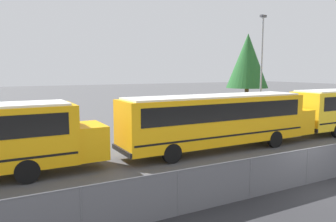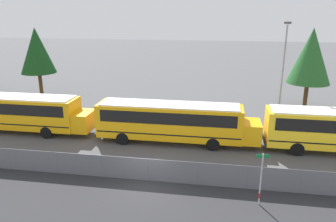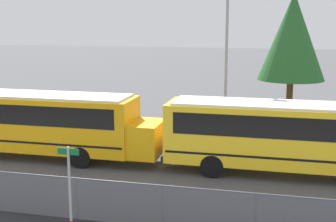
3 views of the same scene
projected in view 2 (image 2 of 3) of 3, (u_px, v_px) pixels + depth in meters
ground_plane at (148, 181)px, 20.80m from camera, size 200.00×200.00×0.00m
fence at (148, 170)px, 20.57m from camera, size 79.58×0.07×1.52m
school_bus_1 at (17, 110)px, 28.69m from camera, size 13.09×2.57×3.25m
school_bus_2 at (173, 120)px, 26.27m from camera, size 13.09×2.57×3.25m
street_sign at (261, 178)px, 17.77m from camera, size 0.70×0.09×3.08m
light_pole at (283, 71)px, 29.71m from camera, size 0.60×0.24×9.40m
tree_2 at (311, 56)px, 34.51m from camera, size 4.48×4.48×8.64m
tree_3 at (37, 51)px, 38.94m from camera, size 4.13×4.13×8.44m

